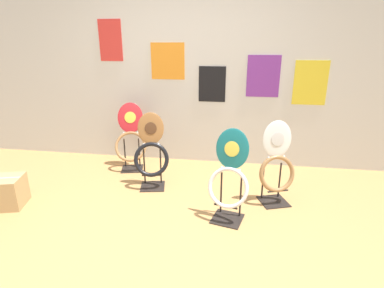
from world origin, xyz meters
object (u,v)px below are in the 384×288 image
at_px(toilet_seat_display_teal_sax, 229,178).
at_px(storage_box, 5,192).
at_px(toilet_seat_display_white_plain, 277,166).
at_px(toilet_seat_display_woodgrain, 151,154).
at_px(toilet_seat_display_crimson_swirl, 131,140).

height_order(toilet_seat_display_teal_sax, storage_box, toilet_seat_display_teal_sax).
xyz_separation_m(toilet_seat_display_teal_sax, toilet_seat_display_white_plain, (0.47, 0.41, -0.02)).
bearing_deg(toilet_seat_display_teal_sax, storage_box, -176.98).
relative_size(toilet_seat_display_woodgrain, toilet_seat_display_crimson_swirl, 1.01).
height_order(toilet_seat_display_teal_sax, toilet_seat_display_crimson_swirl, toilet_seat_display_teal_sax).
distance_m(toilet_seat_display_woodgrain, storage_box, 1.57).
xyz_separation_m(toilet_seat_display_woodgrain, toilet_seat_display_teal_sax, (0.92, -0.56, 0.02)).
xyz_separation_m(toilet_seat_display_woodgrain, toilet_seat_display_white_plain, (1.39, -0.15, 0.01)).
bearing_deg(storage_box, toilet_seat_display_crimson_swirl, 51.04).
bearing_deg(toilet_seat_display_woodgrain, toilet_seat_display_crimson_swirl, 131.12).
relative_size(toilet_seat_display_crimson_swirl, storage_box, 2.04).
distance_m(toilet_seat_display_teal_sax, storage_box, 2.33).
bearing_deg(storage_box, toilet_seat_display_woodgrain, 26.10).
relative_size(toilet_seat_display_teal_sax, toilet_seat_display_crimson_swirl, 1.01).
bearing_deg(toilet_seat_display_crimson_swirl, toilet_seat_display_white_plain, -19.54).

